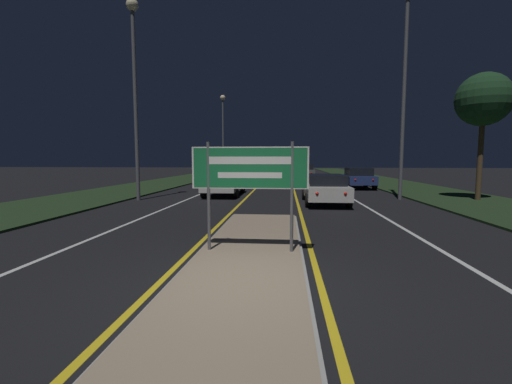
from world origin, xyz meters
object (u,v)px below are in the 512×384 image
object	(u,v)px
car_approaching_0	(225,182)
highway_sign	(250,173)
car_approaching_1	(252,172)
car_approaching_2	(238,169)
car_receding_0	(325,188)
streetlight_left_far	(223,121)
car_receding_2	(304,171)
streetlight_left_near	(134,68)
streetlight_right_near	(405,79)
car_receding_1	(358,177)

from	to	relation	value
car_approaching_0	highway_sign	bearing A→B (deg)	-77.39
car_approaching_0	car_approaching_1	size ratio (longest dim) A/B	1.06
car_approaching_0	car_approaching_2	size ratio (longest dim) A/B	1.15
highway_sign	car_receding_0	world-z (taller)	highway_sign
highway_sign	car_approaching_2	size ratio (longest dim) A/B	0.59
highway_sign	car_approaching_0	world-z (taller)	highway_sign
streetlight_left_far	car_receding_2	xyz separation A→B (m)	(8.97, -4.50, -5.49)
streetlight_left_near	highway_sign	bearing A→B (deg)	-54.89
streetlight_left_near	streetlight_right_near	bearing A→B (deg)	5.91
highway_sign	streetlight_right_near	size ratio (longest dim) A/B	0.24
streetlight_right_near	car_receding_0	world-z (taller)	streetlight_right_near
highway_sign	car_approaching_2	xyz separation A→B (m)	(-5.58, 38.57, -1.01)
car_receding_0	car_approaching_1	bearing A→B (deg)	106.17
streetlight_left_far	streetlight_right_near	distance (m)	24.69
highway_sign	car_receding_2	bearing A→B (deg)	84.52
car_receding_0	car_receding_2	size ratio (longest dim) A/B	1.05
car_approaching_0	car_approaching_2	distance (m)	26.69
streetlight_left_near	car_approaching_0	world-z (taller)	streetlight_left_near
car_receding_1	car_receding_2	distance (m)	10.47
car_receding_1	car_approaching_2	bearing A→B (deg)	118.08
streetlight_right_near	car_approaching_1	world-z (taller)	streetlight_right_near
streetlight_right_near	car_receding_2	xyz separation A→B (m)	(-3.90, 16.57, -5.13)
streetlight_left_far	car_receding_1	bearing A→B (deg)	-50.03
streetlight_left_near	car_receding_0	distance (m)	10.76
streetlight_right_near	car_approaching_0	xyz separation A→B (m)	(-9.21, 1.36, -5.19)
car_receding_2	car_receding_0	bearing A→B (deg)	-90.20
car_receding_1	car_approaching_0	distance (m)	9.96
car_receding_0	car_receding_2	xyz separation A→B (m)	(0.07, 18.51, 0.11)
car_approaching_0	car_receding_0	bearing A→B (deg)	-32.23
car_approaching_0	car_receding_1	bearing A→B (deg)	31.69
car_receding_2	streetlight_left_far	bearing A→B (deg)	153.36
streetlight_right_near	car_approaching_0	bearing A→B (deg)	171.61
car_receding_0	highway_sign	bearing A→B (deg)	-106.27
car_receding_0	car_receding_2	distance (m)	18.51
streetlight_left_near	car_receding_2	world-z (taller)	streetlight_left_near
car_approaching_2	car_approaching_1	bearing A→B (deg)	-76.07
streetlight_left_near	car_receding_2	bearing A→B (deg)	62.89
highway_sign	car_receding_2	size ratio (longest dim) A/B	0.57
car_approaching_1	highway_sign	bearing A→B (deg)	-84.53
car_approaching_2	car_receding_0	bearing A→B (deg)	-74.75
highway_sign	streetlight_left_far	xyz separation A→B (m)	(-6.36, 31.75, 4.56)
car_receding_2	car_approaching_0	bearing A→B (deg)	-109.24
highway_sign	car_receding_1	bearing A→B (deg)	71.50
streetlight_right_near	car_approaching_1	distance (m)	18.66
streetlight_right_near	car_approaching_2	world-z (taller)	streetlight_right_near
car_receding_1	car_approaching_1	xyz separation A→B (m)	(-8.29, 8.91, 0.02)
streetlight_left_far	car_receding_2	world-z (taller)	streetlight_left_far
streetlight_right_near	car_receding_2	bearing A→B (deg)	103.25
car_approaching_1	car_approaching_0	bearing A→B (deg)	-90.74
car_receding_0	car_approaching_2	world-z (taller)	car_approaching_2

